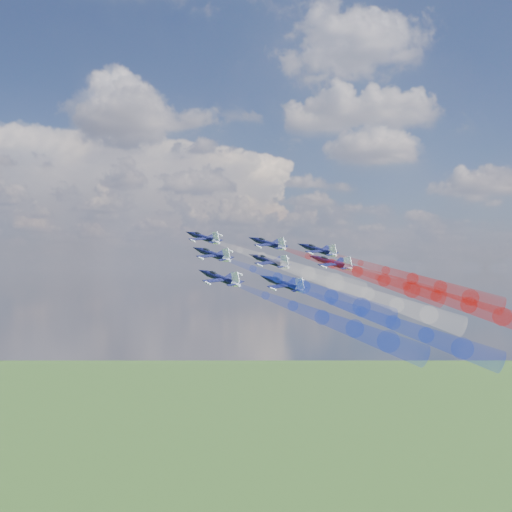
# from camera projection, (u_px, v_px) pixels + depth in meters

# --- Properties ---
(jet_lead) EXTENTS (16.18, 15.83, 8.32)m
(jet_lead) POSITION_uv_depth(u_px,v_px,m) (204.00, 238.00, 160.81)
(jet_lead) COLOR black
(trail_lead) EXTENTS (34.44, 28.98, 15.67)m
(trail_lead) POSITION_uv_depth(u_px,v_px,m) (285.00, 265.00, 144.83)
(trail_lead) COLOR white
(jet_inner_left) EXTENTS (16.18, 15.83, 8.32)m
(jet_inner_left) POSITION_uv_depth(u_px,v_px,m) (213.00, 254.00, 146.72)
(jet_inner_left) COLOR black
(trail_inner_left) EXTENTS (34.44, 28.98, 15.67)m
(trail_inner_left) POSITION_uv_depth(u_px,v_px,m) (304.00, 287.00, 130.74)
(trail_inner_left) COLOR blue
(jet_inner_right) EXTENTS (16.18, 15.83, 8.32)m
(jet_inner_right) POSITION_uv_depth(u_px,v_px,m) (268.00, 244.00, 159.60)
(jet_inner_right) COLOR black
(trail_inner_right) EXTENTS (34.44, 28.98, 15.67)m
(trail_inner_right) POSITION_uv_depth(u_px,v_px,m) (357.00, 272.00, 143.63)
(trail_inner_right) COLOR red
(jet_outer_left) EXTENTS (16.18, 15.83, 8.32)m
(jet_outer_left) POSITION_uv_depth(u_px,v_px,m) (220.00, 278.00, 133.64)
(jet_outer_left) COLOR black
(trail_outer_left) EXTENTS (34.44, 28.98, 15.67)m
(trail_outer_left) POSITION_uv_depth(u_px,v_px,m) (322.00, 317.00, 117.66)
(trail_outer_left) COLOR blue
(jet_center_third) EXTENTS (16.18, 15.83, 8.32)m
(jet_center_third) POSITION_uv_depth(u_px,v_px,m) (270.00, 261.00, 146.88)
(jet_center_third) COLOR black
(trail_center_third) EXTENTS (34.44, 28.98, 15.67)m
(trail_center_third) POSITION_uv_depth(u_px,v_px,m) (367.00, 294.00, 130.91)
(trail_center_third) COLOR white
(jet_outer_right) EXTENTS (16.18, 15.83, 8.32)m
(jet_outer_right) POSITION_uv_depth(u_px,v_px,m) (318.00, 250.00, 160.32)
(jet_outer_right) COLOR black
(trail_outer_right) EXTENTS (34.44, 28.98, 15.67)m
(trail_outer_right) POSITION_uv_depth(u_px,v_px,m) (412.00, 279.00, 144.35)
(trail_outer_right) COLOR red
(jet_rear_left) EXTENTS (16.18, 15.83, 8.32)m
(jet_rear_left) POSITION_uv_depth(u_px,v_px,m) (284.00, 284.00, 135.27)
(jet_rear_left) COLOR black
(trail_rear_left) EXTENTS (34.44, 28.98, 15.67)m
(trail_rear_left) POSITION_uv_depth(u_px,v_px,m) (392.00, 323.00, 119.29)
(trail_rear_left) COLOR blue
(jet_rear_right) EXTENTS (16.18, 15.83, 8.32)m
(jet_rear_right) POSITION_uv_depth(u_px,v_px,m) (332.00, 263.00, 147.82)
(jet_rear_right) COLOR black
(trail_rear_right) EXTENTS (34.44, 28.98, 15.67)m
(trail_rear_right) POSITION_uv_depth(u_px,v_px,m) (436.00, 296.00, 131.84)
(trail_rear_right) COLOR red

